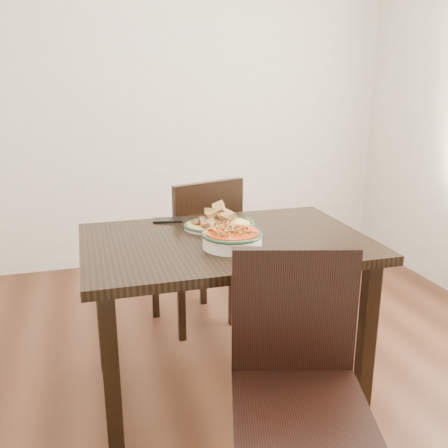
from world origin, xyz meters
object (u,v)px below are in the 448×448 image
object	(u,v)px
dining_table	(225,259)
smartphone	(168,220)
fish_plate	(219,218)
chair_near	(297,373)
noodle_bowl	(232,237)
chair_far	(199,246)

from	to	relation	value
dining_table	smartphone	size ratio (longest dim) A/B	8.67
fish_plate	smartphone	xyz separation A→B (m)	(-0.21, 0.17, -0.04)
dining_table	chair_near	distance (m)	0.69
smartphone	fish_plate	bearing A→B (deg)	-28.43
dining_table	fish_plate	size ratio (longest dim) A/B	3.73
dining_table	chair_near	bearing A→B (deg)	-86.03
dining_table	noodle_bowl	distance (m)	0.18
dining_table	smartphone	xyz separation A→B (m)	(-0.19, 0.34, 0.10)
chair_far	smartphone	xyz separation A→B (m)	(-0.23, -0.30, 0.26)
chair_far	chair_near	world-z (taller)	same
smartphone	chair_near	bearing A→B (deg)	-66.56
fish_plate	noodle_bowl	world-z (taller)	fish_plate
fish_plate	smartphone	bearing A→B (deg)	141.47
noodle_bowl	smartphone	bearing A→B (deg)	112.84
fish_plate	dining_table	bearing A→B (deg)	-96.59
noodle_bowl	smartphone	world-z (taller)	noodle_bowl
chair_near	dining_table	bearing A→B (deg)	109.62
fish_plate	smartphone	distance (m)	0.28
chair_far	chair_near	distance (m)	1.32
dining_table	chair_far	distance (m)	0.66
noodle_bowl	dining_table	bearing A→B (deg)	88.36
dining_table	noodle_bowl	xyz separation A→B (m)	(-0.00, -0.11, 0.14)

